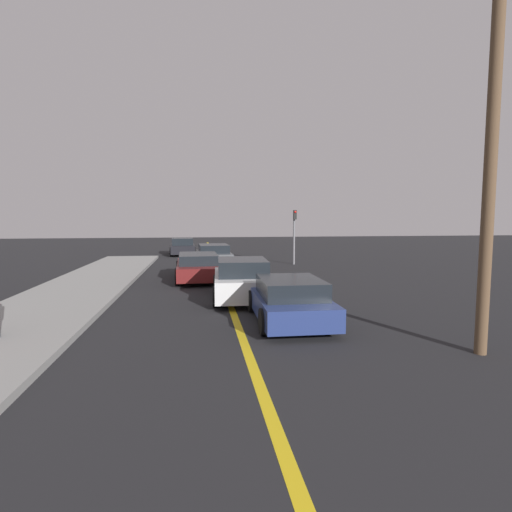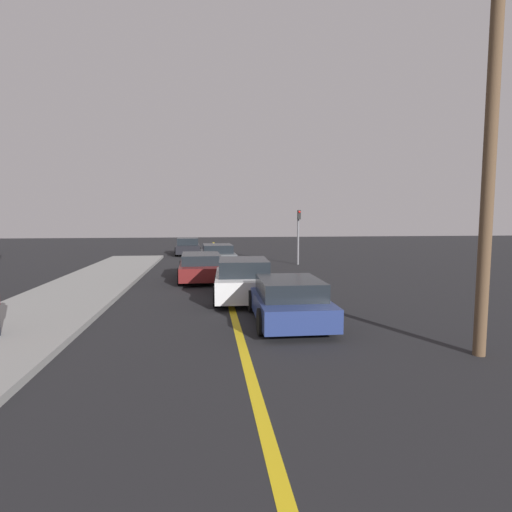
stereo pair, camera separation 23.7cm
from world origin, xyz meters
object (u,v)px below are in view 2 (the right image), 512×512
at_px(car_near_right_lane, 288,300).
at_px(traffic_light, 298,230).
at_px(car_oncoming_far, 188,246).
at_px(car_far_distant, 201,266).
at_px(utility_pole, 488,180).
at_px(car_ahead_center, 243,280).
at_px(car_parked_left_lot, 218,256).

xyz_separation_m(car_near_right_lane, traffic_light, (3.25, 12.87, 1.46)).
distance_m(car_near_right_lane, car_oncoming_far, 20.54).
distance_m(car_far_distant, utility_pole, 12.58).
distance_m(car_ahead_center, car_far_distant, 4.85).
relative_size(car_ahead_center, car_parked_left_lot, 1.00).
distance_m(car_far_distant, car_parked_left_lot, 4.52).
distance_m(car_parked_left_lot, traffic_light, 5.05).
xyz_separation_m(car_far_distant, car_parked_left_lot, (0.86, 4.43, 0.05)).
bearing_deg(car_oncoming_far, traffic_light, -49.91).
height_order(car_near_right_lane, car_parked_left_lot, car_parked_left_lot).
xyz_separation_m(car_oncoming_far, utility_pole, (6.92, -23.27, 2.90)).
bearing_deg(traffic_light, car_parked_left_lot, -171.97).
height_order(traffic_light, utility_pole, utility_pole).
distance_m(car_ahead_center, car_oncoming_far, 17.30).
bearing_deg(utility_pole, car_near_right_lane, 137.38).
relative_size(car_far_distant, car_oncoming_far, 1.12).
bearing_deg(car_parked_left_lot, car_near_right_lane, -85.51).
bearing_deg(car_near_right_lane, car_oncoming_far, 100.85).
xyz_separation_m(car_far_distant, traffic_light, (5.67, 5.11, 1.44)).
relative_size(car_near_right_lane, car_oncoming_far, 0.92).
height_order(car_far_distant, utility_pole, utility_pole).
height_order(car_near_right_lane, car_far_distant, car_far_distant).
relative_size(car_far_distant, car_parked_left_lot, 1.20).
distance_m(car_near_right_lane, car_ahead_center, 3.27).
xyz_separation_m(car_far_distant, utility_pole, (5.73, -10.80, 2.93)).
relative_size(car_ahead_center, traffic_light, 1.22).
bearing_deg(car_oncoming_far, car_near_right_lane, -82.77).
height_order(car_near_right_lane, utility_pole, utility_pole).
height_order(car_ahead_center, car_oncoming_far, car_ahead_center).
height_order(car_oncoming_far, traffic_light, traffic_light).
relative_size(car_near_right_lane, car_parked_left_lot, 0.99).
distance_m(car_oncoming_far, traffic_light, 10.15).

